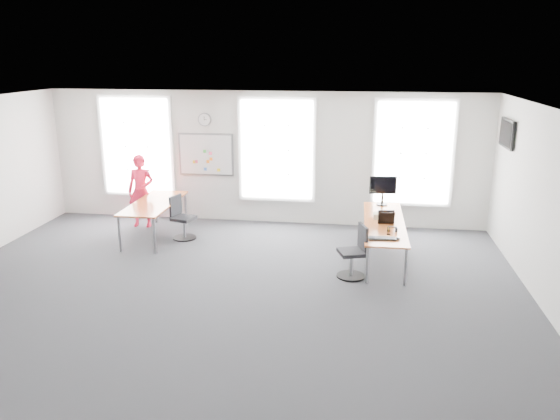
% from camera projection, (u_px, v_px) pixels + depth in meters
% --- Properties ---
extents(floor, '(10.00, 10.00, 0.00)m').
position_uv_depth(floor, '(223.00, 292.00, 8.99)').
color(floor, '#26272A').
rests_on(floor, ground).
extents(ceiling, '(10.00, 10.00, 0.00)m').
position_uv_depth(ceiling, '(217.00, 108.00, 8.16)').
color(ceiling, white).
rests_on(ceiling, ground).
extents(wall_back, '(10.00, 0.00, 10.00)m').
position_uv_depth(wall_back, '(264.00, 158.00, 12.38)').
color(wall_back, silver).
rests_on(wall_back, ground).
extents(wall_front, '(10.00, 0.00, 10.00)m').
position_uv_depth(wall_front, '(107.00, 325.00, 4.77)').
color(wall_front, silver).
rests_on(wall_front, ground).
extents(wall_right, '(0.00, 10.00, 10.00)m').
position_uv_depth(wall_right, '(557.00, 218.00, 7.88)').
color(wall_right, silver).
rests_on(wall_right, ground).
extents(window_left, '(1.60, 0.06, 2.20)m').
position_uv_depth(window_left, '(137.00, 146.00, 12.71)').
color(window_left, white).
rests_on(window_left, wall_back).
extents(window_mid, '(1.60, 0.06, 2.20)m').
position_uv_depth(window_mid, '(277.00, 150.00, 12.25)').
color(window_mid, white).
rests_on(window_mid, wall_back).
extents(window_right, '(1.60, 0.06, 2.20)m').
position_uv_depth(window_right, '(413.00, 153.00, 11.84)').
color(window_right, white).
rests_on(window_right, wall_back).
extents(desk_right, '(0.76, 2.85, 0.69)m').
position_uv_depth(desk_right, '(384.00, 224.00, 10.41)').
color(desk_right, '#BE5528').
rests_on(desk_right, ground).
extents(desk_left, '(0.84, 2.09, 0.76)m').
position_uv_depth(desk_left, '(154.00, 205.00, 11.51)').
color(desk_left, '#BE5528').
rests_on(desk_left, ground).
extents(chair_right, '(0.54, 0.54, 0.94)m').
position_uv_depth(chair_right, '(355.00, 254.00, 9.50)').
color(chair_right, black).
rests_on(chair_right, ground).
extents(chair_left, '(0.52, 0.51, 0.92)m').
position_uv_depth(chair_left, '(182.00, 220.00, 11.51)').
color(chair_left, black).
rests_on(chair_left, ground).
extents(person, '(0.61, 0.42, 1.63)m').
position_uv_depth(person, '(141.00, 191.00, 12.22)').
color(person, red).
rests_on(person, ground).
extents(whiteboard, '(1.20, 0.03, 0.90)m').
position_uv_depth(whiteboard, '(206.00, 155.00, 12.52)').
color(whiteboard, white).
rests_on(whiteboard, wall_back).
extents(wall_clock, '(0.30, 0.04, 0.30)m').
position_uv_depth(wall_clock, '(205.00, 120.00, 12.30)').
color(wall_clock, gray).
rests_on(wall_clock, wall_back).
extents(tv, '(0.06, 0.90, 0.55)m').
position_uv_depth(tv, '(507.00, 133.00, 10.52)').
color(tv, black).
rests_on(tv, wall_right).
extents(keyboard, '(0.48, 0.22, 0.02)m').
position_uv_depth(keyboard, '(382.00, 239.00, 9.43)').
color(keyboard, black).
rests_on(keyboard, desk_right).
extents(mouse, '(0.08, 0.12, 0.04)m').
position_uv_depth(mouse, '(398.00, 239.00, 9.40)').
color(mouse, black).
rests_on(mouse, desk_right).
extents(lens_cap, '(0.08, 0.08, 0.01)m').
position_uv_depth(lens_cap, '(388.00, 234.00, 9.67)').
color(lens_cap, black).
rests_on(lens_cap, desk_right).
extents(headphones, '(0.18, 0.10, 0.11)m').
position_uv_depth(headphones, '(392.00, 229.00, 9.80)').
color(headphones, black).
rests_on(headphones, desk_right).
extents(laptop_sleeve, '(0.32, 0.21, 0.25)m').
position_uv_depth(laptop_sleeve, '(386.00, 217.00, 10.25)').
color(laptop_sleeve, black).
rests_on(laptop_sleeve, desk_right).
extents(paper_stack, '(0.30, 0.22, 0.10)m').
position_uv_depth(paper_stack, '(381.00, 216.00, 10.61)').
color(paper_stack, '#F0E7C2').
rests_on(paper_stack, desk_right).
extents(monitor, '(0.56, 0.23, 0.62)m').
position_uv_depth(monitor, '(383.00, 188.00, 11.45)').
color(monitor, black).
rests_on(monitor, desk_right).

